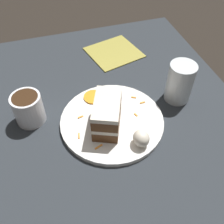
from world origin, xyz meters
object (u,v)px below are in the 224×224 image
drinking_glass (179,85)px  cake_slice (107,113)px  plate (112,121)px  menu_card (114,52)px  coffee_mug (28,108)px  orange_garnish (94,97)px  cream_dollop (141,138)px

drinking_glass → cake_slice: bearing=-78.3°
plate → menu_card: bearing=161.7°
coffee_mug → drinking_glass: bearing=84.6°
coffee_mug → orange_garnish: bearing=96.2°
drinking_glass → menu_card: 0.32m
coffee_mug → cream_dollop: bearing=55.5°
cake_slice → plate: bearing=52.8°
menu_card → cream_dollop: bearing=-22.5°
cake_slice → orange_garnish: 0.12m
cake_slice → menu_card: bearing=92.1°
drinking_glass → coffee_mug: size_ratio=1.39×
drinking_glass → coffee_mug: 0.45m
cream_dollop → orange_garnish: cream_dollop is taller
cake_slice → orange_garnish: size_ratio=2.31×
drinking_glass → menu_card: size_ratio=0.70×
orange_garnish → plate: bearing=15.2°
drinking_glass → menu_card: drinking_glass is taller
cream_dollop → plate: bearing=-155.0°
cake_slice → drinking_glass: (-0.05, 0.25, -0.01)m
orange_garnish → coffee_mug: 0.20m
plate → drinking_glass: drinking_glass is taller
plate → menu_card: size_ratio=1.66×
cake_slice → cream_dollop: 0.12m
cake_slice → menu_card: (-0.34, 0.13, -0.06)m
drinking_glass → orange_garnish: bearing=-103.9°
plate → cake_slice: size_ratio=2.10×
drinking_glass → coffee_mug: drinking_glass is taller
orange_garnish → drinking_glass: 0.27m
cake_slice → drinking_glass: drinking_glass is taller
plate → cream_dollop: size_ratio=6.20×
menu_card → cake_slice: bearing=-34.9°
cake_slice → menu_card: cake_slice is taller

